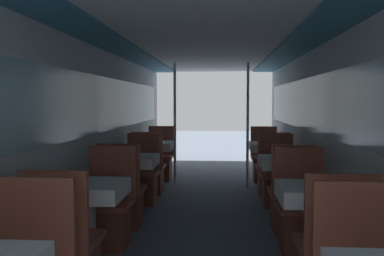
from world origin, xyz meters
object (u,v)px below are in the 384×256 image
(chair_left_near_3, at_px, (149,175))
(chair_right_near_3, at_px, (272,177))
(dining_table_left_2, at_px, (133,165))
(chair_left_far_2, at_px, (142,183))
(chair_left_far_3, at_px, (160,164))
(chair_right_far_2, at_px, (277,185))
(chair_right_near_2, at_px, (291,205))
(chair_right_far_3, at_px, (264,165))
(chair_right_far_1, at_px, (302,221))
(support_pole_right_3, at_px, (248,125))
(dining_table_right_1, at_px, (315,200))
(dining_table_left_1, at_px, (89,197))
(support_pole_left_3, at_px, (175,125))
(chair_left_far_1, at_px, (108,217))
(dining_table_left_3, at_px, (155,149))
(dining_table_right_3, at_px, (268,150))
(chair_left_near_2, at_px, (123,202))
(dining_table_right_2, at_px, (284,167))

(chair_left_near_3, bearing_deg, chair_right_near_3, 0.00)
(dining_table_left_2, xyz_separation_m, chair_left_near_3, (0.00, 1.23, -0.34))
(chair_left_near_3, bearing_deg, chair_left_far_2, -90.00)
(chair_left_far_3, relative_size, chair_right_far_2, 1.00)
(chair_left_far_3, xyz_separation_m, chair_right_near_2, (1.91, -2.98, 0.00))
(chair_right_far_3, bearing_deg, chair_left_far_3, 0.00)
(dining_table_left_2, height_order, chair_right_near_3, chair_right_near_3)
(chair_right_far_1, relative_size, support_pole_right_3, 0.47)
(chair_right_near_2, xyz_separation_m, chair_right_near_3, (0.00, 1.81, 0.00))
(dining_table_right_1, distance_m, support_pole_right_3, 3.67)
(dining_table_right_1, xyz_separation_m, chair_right_far_1, (0.00, 0.58, -0.34))
(dining_table_left_1, bearing_deg, support_pole_left_3, 84.59)
(chair_right_far_1, bearing_deg, support_pole_right_3, -83.56)
(chair_left_far_1, distance_m, dining_table_left_3, 3.06)
(chair_left_far_3, bearing_deg, dining_table_left_1, 90.00)
(chair_left_far_1, bearing_deg, chair_right_near_2, -161.37)
(chair_left_far_1, height_order, dining_table_left_3, chair_left_far_1)
(chair_right_far_2, distance_m, dining_table_right_3, 1.28)
(dining_table_left_1, height_order, dining_table_left_3, same)
(chair_left_far_1, distance_m, chair_right_near_2, 2.02)
(dining_table_left_2, xyz_separation_m, chair_right_near_2, (1.91, -0.58, -0.34))
(dining_table_right_3, relative_size, support_pole_right_3, 0.36)
(chair_left_near_2, bearing_deg, chair_left_near_3, 90.00)
(chair_left_near_3, xyz_separation_m, dining_table_right_3, (1.91, 0.58, 0.34))
(dining_table_left_2, distance_m, chair_left_far_2, 0.68)
(chair_left_far_2, relative_size, dining_table_right_3, 1.31)
(chair_right_far_2, bearing_deg, chair_right_near_2, 90.00)
(dining_table_left_3, height_order, chair_right_far_3, chair_right_far_3)
(chair_left_near_3, xyz_separation_m, chair_right_far_1, (1.91, -2.46, 0.00))
(dining_table_left_3, xyz_separation_m, chair_left_near_3, (0.00, -0.58, -0.34))
(dining_table_left_1, height_order, chair_left_near_3, chair_left_near_3)
(chair_left_near_3, xyz_separation_m, chair_right_near_3, (1.91, 0.00, 0.00))
(chair_right_far_3, relative_size, support_pole_right_3, 0.47)
(dining_table_left_1, xyz_separation_m, chair_left_far_1, (0.00, 0.58, -0.34))
(support_pole_left_3, xyz_separation_m, chair_right_near_3, (1.57, -0.58, -0.76))
(dining_table_right_3, distance_m, chair_right_near_3, 0.68)
(dining_table_left_3, distance_m, chair_right_far_1, 3.61)
(chair_left_far_3, relative_size, support_pole_right_3, 0.47)
(support_pole_left_3, distance_m, chair_right_far_1, 3.51)
(dining_table_right_3, bearing_deg, support_pole_right_3, -180.00)
(chair_left_near_3, height_order, support_pole_left_3, support_pole_left_3)
(chair_left_far_3, bearing_deg, chair_left_near_2, 90.00)
(dining_table_left_1, relative_size, support_pole_right_3, 0.36)
(chair_left_far_3, distance_m, chair_right_far_3, 1.91)
(chair_left_far_3, bearing_deg, dining_table_left_2, 90.00)
(dining_table_left_2, relative_size, chair_left_far_3, 0.77)
(dining_table_left_2, bearing_deg, support_pole_right_3, 49.12)
(chair_left_far_1, bearing_deg, chair_right_far_2, -136.54)
(dining_table_right_3, bearing_deg, chair_right_near_2, -90.00)
(dining_table_left_3, height_order, dining_table_right_2, same)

